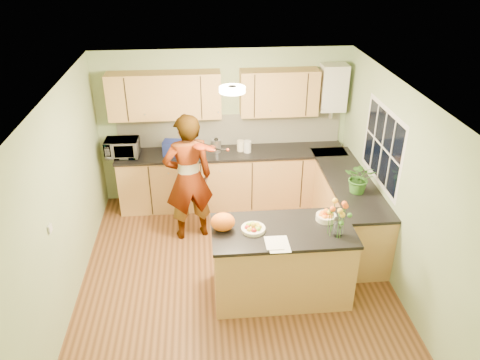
{
  "coord_description": "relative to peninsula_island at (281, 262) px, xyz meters",
  "views": [
    {
      "loc": [
        -0.37,
        -4.83,
        4.04
      ],
      "look_at": [
        0.11,
        0.5,
        1.19
      ],
      "focal_mm": 35.0,
      "sensor_mm": 36.0,
      "label": 1
    }
  ],
  "objects": [
    {
      "name": "floor",
      "position": [
        -0.54,
        0.33,
        -0.48
      ],
      "size": [
        4.5,
        4.5,
        0.0
      ],
      "primitive_type": "plane",
      "color": "#502F16",
      "rests_on": "ground"
    },
    {
      "name": "ceiling",
      "position": [
        -0.54,
        0.33,
        2.02
      ],
      "size": [
        4.0,
        4.5,
        0.02
      ],
      "primitive_type": "cube",
      "color": "silver",
      "rests_on": "wall_back"
    },
    {
      "name": "wall_back",
      "position": [
        -0.54,
        2.58,
        0.77
      ],
      "size": [
        4.0,
        0.02,
        2.5
      ],
      "primitive_type": "cube",
      "color": "#8AA374",
      "rests_on": "floor"
    },
    {
      "name": "wall_front",
      "position": [
        -0.54,
        -1.92,
        0.77
      ],
      "size": [
        4.0,
        0.02,
        2.5
      ],
      "primitive_type": "cube",
      "color": "#8AA374",
      "rests_on": "floor"
    },
    {
      "name": "wall_left",
      "position": [
        -2.54,
        0.33,
        0.77
      ],
      "size": [
        0.02,
        4.5,
        2.5
      ],
      "primitive_type": "cube",
      "color": "#8AA374",
      "rests_on": "floor"
    },
    {
      "name": "wall_right",
      "position": [
        1.46,
        0.33,
        0.77
      ],
      "size": [
        0.02,
        4.5,
        2.5
      ],
      "primitive_type": "cube",
      "color": "#8AA374",
      "rests_on": "floor"
    },
    {
      "name": "back_counter",
      "position": [
        -0.44,
        2.28,
        -0.01
      ],
      "size": [
        3.64,
        0.62,
        0.94
      ],
      "color": "tan",
      "rests_on": "floor"
    },
    {
      "name": "right_counter",
      "position": [
        1.16,
        1.18,
        -0.01
      ],
      "size": [
        0.62,
        2.24,
        0.94
      ],
      "color": "tan",
      "rests_on": "floor"
    },
    {
      "name": "splashback",
      "position": [
        -0.44,
        2.56,
        0.72
      ],
      "size": [
        3.6,
        0.02,
        0.52
      ],
      "primitive_type": "cube",
      "color": "white",
      "rests_on": "back_counter"
    },
    {
      "name": "upper_cabinets",
      "position": [
        -0.71,
        2.41,
        1.37
      ],
      "size": [
        3.2,
        0.34,
        0.7
      ],
      "color": "tan",
      "rests_on": "wall_back"
    },
    {
      "name": "boiler",
      "position": [
        1.16,
        2.42,
        1.42
      ],
      "size": [
        0.4,
        0.3,
        0.86
      ],
      "color": "silver",
      "rests_on": "wall_back"
    },
    {
      "name": "window_right",
      "position": [
        1.46,
        0.93,
        1.07
      ],
      "size": [
        0.01,
        1.3,
        1.05
      ],
      "color": "silver",
      "rests_on": "wall_right"
    },
    {
      "name": "light_switch",
      "position": [
        -2.52,
        -0.27,
        0.82
      ],
      "size": [
        0.02,
        0.09,
        0.09
      ],
      "primitive_type": "cube",
      "color": "silver",
      "rests_on": "wall_left"
    },
    {
      "name": "ceiling_lamp",
      "position": [
        -0.54,
        0.63,
        1.98
      ],
      "size": [
        0.3,
        0.3,
        0.07
      ],
      "color": "#FFEABF",
      "rests_on": "ceiling"
    },
    {
      "name": "peninsula_island",
      "position": [
        0.0,
        0.0,
        0.0
      ],
      "size": [
        1.67,
        0.86,
        0.96
      ],
      "color": "tan",
      "rests_on": "floor"
    },
    {
      "name": "fruit_dish",
      "position": [
        -0.35,
        0.0,
        0.52
      ],
      "size": [
        0.28,
        0.28,
        0.1
      ],
      "color": "#F0E3C0",
      "rests_on": "peninsula_island"
    },
    {
      "name": "orange_bowl",
      "position": [
        0.55,
        0.15,
        0.54
      ],
      "size": [
        0.24,
        0.24,
        0.14
      ],
      "color": "#F0E3C0",
      "rests_on": "peninsula_island"
    },
    {
      "name": "flower_vase",
      "position": [
        0.6,
        -0.18,
        0.8
      ],
      "size": [
        0.26,
        0.26,
        0.48
      ],
      "rotation": [
        0.0,
        0.0,
        -0.06
      ],
      "color": "silver",
      "rests_on": "peninsula_island"
    },
    {
      "name": "orange_bag",
      "position": [
        -0.7,
        0.05,
        0.59
      ],
      "size": [
        0.34,
        0.3,
        0.21
      ],
      "primitive_type": "ellipsoid",
      "rotation": [
        0.0,
        0.0,
        0.26
      ],
      "color": "orange",
      "rests_on": "peninsula_island"
    },
    {
      "name": "papers",
      "position": [
        -0.1,
        -0.3,
        0.48
      ],
      "size": [
        0.24,
        0.32,
        0.01
      ],
      "primitive_type": "cube",
      "color": "white",
      "rests_on": "peninsula_island"
    },
    {
      "name": "violinist",
      "position": [
        -1.11,
        1.38,
        0.48
      ],
      "size": [
        0.79,
        0.61,
        1.91
      ],
      "primitive_type": "imported",
      "rotation": [
        0.0,
        0.0,
        3.38
      ],
      "color": "tan",
      "rests_on": "floor"
    },
    {
      "name": "violin",
      "position": [
        -0.91,
        1.16,
        1.05
      ],
      "size": [
        0.59,
        0.52,
        0.15
      ],
      "primitive_type": null,
      "rotation": [
        0.17,
        0.0,
        -0.61
      ],
      "color": "#4C0B04",
      "rests_on": "violinist"
    },
    {
      "name": "microwave",
      "position": [
        -2.14,
        2.25,
        0.6
      ],
      "size": [
        0.52,
        0.36,
        0.28
      ],
      "primitive_type": "imported",
      "rotation": [
        0.0,
        0.0,
        -0.04
      ],
      "color": "silver",
      "rests_on": "back_counter"
    },
    {
      "name": "blue_box",
      "position": [
        -1.36,
        2.24,
        0.58
      ],
      "size": [
        0.32,
        0.26,
        0.23
      ],
      "primitive_type": "cube",
      "rotation": [
        0.0,
        0.0,
        -0.17
      ],
      "color": "navy",
      "rests_on": "back_counter"
    },
    {
      "name": "kettle",
      "position": [
        -0.67,
        2.3,
        0.57
      ],
      "size": [
        0.14,
        0.14,
        0.27
      ],
      "rotation": [
        0.0,
        0.0,
        -0.4
      ],
      "color": "silver",
      "rests_on": "back_counter"
    },
    {
      "name": "jar_cream",
      "position": [
        -0.29,
        2.3,
        0.55
      ],
      "size": [
        0.13,
        0.13,
        0.17
      ],
      "primitive_type": "cylinder",
      "rotation": [
        0.0,
        0.0,
        0.2
      ],
      "color": "#F0E3C0",
      "rests_on": "back_counter"
    },
    {
      "name": "jar_white",
      "position": [
        -0.19,
        2.24,
        0.55
      ],
      "size": [
        0.14,
        0.14,
        0.19
      ],
      "primitive_type": "cylinder",
      "rotation": [
        0.0,
        0.0,
        0.17
      ],
      "color": "silver",
      "rests_on": "back_counter"
    },
    {
      "name": "potted_plant",
      "position": [
        1.16,
        0.81,
        0.68
      ],
      "size": [
        0.5,
        0.47,
        0.44
      ],
      "primitive_type": "imported",
      "rotation": [
        0.0,
        0.0,
        -0.41
      ],
      "color": "#336923",
      "rests_on": "right_counter"
    }
  ]
}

